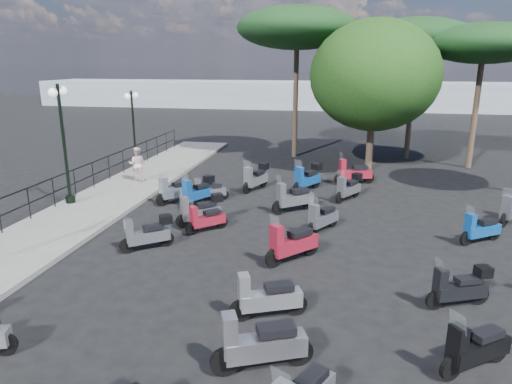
% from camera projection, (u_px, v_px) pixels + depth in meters
% --- Properties ---
extents(ground, '(120.00, 120.00, 0.00)m').
position_uv_depth(ground, '(240.00, 268.00, 12.16)').
color(ground, black).
rests_on(ground, ground).
extents(sidewalk, '(3.00, 30.00, 0.15)m').
position_uv_depth(sidewalk, '(80.00, 215.00, 16.17)').
color(sidewalk, '#5F5D5A').
rests_on(sidewalk, ground).
extents(railing, '(0.04, 26.04, 1.10)m').
position_uv_depth(railing, '(41.00, 192.00, 15.99)').
color(railing, black).
rests_on(railing, sidewalk).
extents(lamp_post_1, '(0.56, 1.27, 4.41)m').
position_uv_depth(lamp_post_1, '(63.00, 137.00, 16.64)').
color(lamp_post_1, black).
rests_on(lamp_post_1, sidewalk).
extents(lamp_post_2, '(0.31, 1.14, 3.85)m').
position_uv_depth(lamp_post_2, '(134.00, 126.00, 21.95)').
color(lamp_post_2, black).
rests_on(lamp_post_2, sidewalk).
extents(pedestrian_far, '(0.85, 0.73, 1.52)m').
position_uv_depth(pedestrian_far, '(137.00, 164.00, 20.35)').
color(pedestrian_far, beige).
rests_on(pedestrian_far, sidewalk).
extents(scooter_2, '(1.34, 1.13, 1.27)m').
position_uv_depth(scooter_2, '(147.00, 234.00, 13.26)').
color(scooter_2, black).
rests_on(scooter_2, ground).
extents(scooter_3, '(1.13, 1.10, 1.19)m').
position_uv_depth(scooter_3, '(206.00, 220.00, 14.67)').
color(scooter_3, black).
rests_on(scooter_3, ground).
extents(scooter_4, '(1.15, 1.47, 1.40)m').
position_uv_depth(scooter_4, '(175.00, 191.00, 17.67)').
color(scooter_4, black).
rests_on(scooter_4, ground).
extents(scooter_5, '(1.39, 0.83, 1.20)m').
position_uv_depth(scooter_5, '(209.00, 191.00, 17.90)').
color(scooter_5, black).
rests_on(scooter_5, ground).
extents(scooter_7, '(1.77, 0.95, 1.49)m').
position_uv_depth(scooter_7, '(260.00, 345.00, 8.01)').
color(scooter_7, black).
rests_on(scooter_7, ground).
extents(scooter_8, '(1.62, 0.87, 1.36)m').
position_uv_depth(scooter_8, '(267.00, 298.00, 9.67)').
color(scooter_8, black).
rests_on(scooter_8, ground).
extents(scooter_9, '(1.44, 1.16, 1.35)m').
position_uv_depth(scooter_9, '(201.00, 211.00, 15.24)').
color(scooter_9, black).
rests_on(scooter_9, ground).
extents(scooter_10, '(0.99, 1.56, 1.36)m').
position_uv_depth(scooter_10, '(198.00, 192.00, 17.47)').
color(scooter_10, black).
rests_on(scooter_10, ground).
extents(scooter_11, '(0.91, 1.69, 1.42)m').
position_uv_depth(scooter_11, '(256.00, 178.00, 19.41)').
color(scooter_11, black).
rests_on(scooter_11, ground).
extents(scooter_14, '(1.35, 1.46, 1.49)m').
position_uv_depth(scooter_14, '(292.00, 244.00, 12.45)').
color(scooter_14, black).
rests_on(scooter_14, ground).
extents(scooter_15, '(0.97, 1.45, 1.31)m').
position_uv_depth(scooter_15, '(322.00, 218.00, 14.66)').
color(scooter_15, black).
rests_on(scooter_15, ground).
extents(scooter_16, '(1.49, 1.25, 1.46)m').
position_uv_depth(scooter_16, '(293.00, 199.00, 16.60)').
color(scooter_16, black).
rests_on(scooter_16, ground).
extents(scooter_17, '(1.12, 1.61, 1.44)m').
position_uv_depth(scooter_17, '(307.00, 178.00, 19.35)').
color(scooter_17, black).
rests_on(scooter_17, ground).
extents(scooter_20, '(1.46, 0.80, 1.23)m').
position_uv_depth(scooter_20, '(459.00, 288.00, 10.14)').
color(scooter_20, black).
rests_on(scooter_20, ground).
extents(scooter_21, '(1.02, 1.46, 1.31)m').
position_uv_depth(scooter_21, '(349.00, 188.00, 18.04)').
color(scooter_21, black).
rests_on(scooter_21, ground).
extents(scooter_22, '(1.78, 0.87, 1.48)m').
position_uv_depth(scooter_22, '(354.00, 173.00, 20.37)').
color(scooter_22, black).
rests_on(scooter_22, ground).
extents(scooter_24, '(1.38, 1.06, 1.30)m').
position_uv_depth(scooter_24, '(475.00, 349.00, 8.01)').
color(scooter_24, black).
rests_on(scooter_24, ground).
extents(scooter_27, '(1.37, 0.97, 1.25)m').
position_uv_depth(scooter_27, '(480.00, 229.00, 13.75)').
color(scooter_27, black).
rests_on(scooter_27, ground).
extents(scooter_28, '(1.13, 1.46, 1.35)m').
position_uv_depth(scooter_28, '(512.00, 208.00, 15.49)').
color(scooter_28, black).
rests_on(scooter_28, ground).
extents(broadleaf_tree, '(6.23, 6.23, 7.32)m').
position_uv_depth(broadleaf_tree, '(375.00, 76.00, 21.84)').
color(broadleaf_tree, '#38281E').
rests_on(broadleaf_tree, ground).
extents(pine_0, '(5.73, 5.73, 7.59)m').
position_uv_depth(pine_0, '(417.00, 37.00, 24.14)').
color(pine_0, '#38281E').
rests_on(pine_0, ground).
extents(pine_1, '(5.61, 5.61, 7.15)m').
position_uv_depth(pine_1, '(484.00, 44.00, 22.05)').
color(pine_1, '#38281E').
rests_on(pine_1, ground).
extents(pine_2, '(6.57, 6.57, 8.21)m').
position_uv_depth(pine_2, '(297.00, 28.00, 24.57)').
color(pine_2, '#38281E').
rests_on(pine_2, ground).
extents(distant_hills, '(70.00, 8.00, 3.00)m').
position_uv_depth(distant_hills, '(325.00, 95.00, 54.22)').
color(distant_hills, gray).
rests_on(distant_hills, ground).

